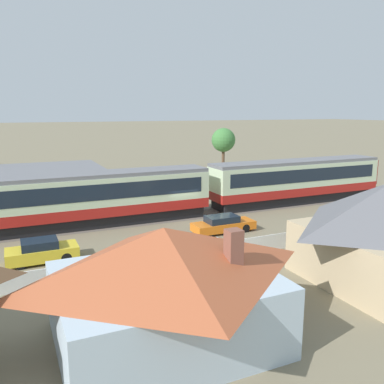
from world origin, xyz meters
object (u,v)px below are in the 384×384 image
(passenger_train, at_px, (100,196))
(parked_car_orange, at_px, (223,224))
(station_building, at_px, (39,187))
(yard_tree_0, at_px, (223,140))
(parked_car_yellow, at_px, (42,251))
(cottage_terracotta_roof_2, at_px, (165,283))

(passenger_train, distance_m, parked_car_orange, 9.89)
(station_building, bearing_deg, yard_tree_0, 15.35)
(station_building, relative_size, yard_tree_0, 1.74)
(passenger_train, height_order, parked_car_yellow, passenger_train)
(yard_tree_0, bearing_deg, station_building, -164.65)
(cottage_terracotta_roof_2, height_order, yard_tree_0, yard_tree_0)
(parked_car_yellow, height_order, yard_tree_0, yard_tree_0)
(parked_car_orange, xyz_separation_m, yard_tree_0, (11.60, 21.21, 4.45))
(passenger_train, height_order, station_building, passenger_train)
(parked_car_orange, bearing_deg, station_building, 128.71)
(station_building, distance_m, parked_car_yellow, 15.75)
(parked_car_yellow, xyz_separation_m, yard_tree_0, (24.37, 22.08, 4.39))
(cottage_terracotta_roof_2, relative_size, parked_car_yellow, 2.11)
(passenger_train, bearing_deg, yard_tree_0, 38.43)
(yard_tree_0, bearing_deg, parked_car_orange, -118.67)
(station_building, xyz_separation_m, parked_car_yellow, (-1.03, -15.67, -1.18))
(station_building, xyz_separation_m, cottage_terracotta_roof_2, (2.68, -26.66, 0.57))
(cottage_terracotta_roof_2, relative_size, yard_tree_0, 1.30)
(cottage_terracotta_roof_2, relative_size, parked_car_orange, 1.84)
(station_building, bearing_deg, cottage_terracotta_roof_2, -84.27)
(parked_car_yellow, distance_m, yard_tree_0, 33.17)
(station_building, bearing_deg, parked_car_orange, -51.57)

